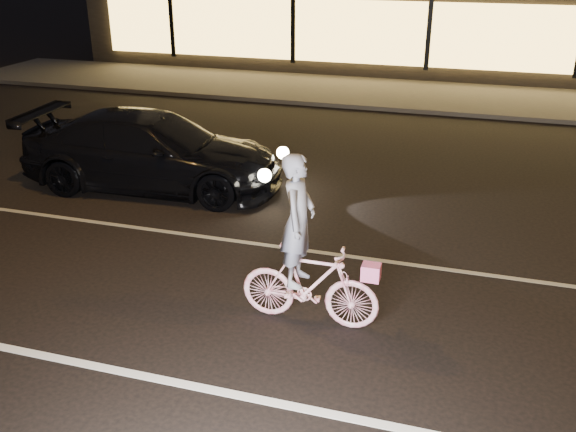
% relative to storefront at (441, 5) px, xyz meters
% --- Properties ---
extents(ground, '(90.00, 90.00, 0.00)m').
position_rel_storefront_xyz_m(ground, '(0.00, -18.97, -2.15)').
color(ground, black).
rests_on(ground, ground).
extents(lane_stripe_near, '(60.00, 0.12, 0.01)m').
position_rel_storefront_xyz_m(lane_stripe_near, '(0.00, -20.47, -2.14)').
color(lane_stripe_near, silver).
rests_on(lane_stripe_near, ground).
extents(lane_stripe_far, '(60.00, 0.10, 0.01)m').
position_rel_storefront_xyz_m(lane_stripe_far, '(0.00, -16.97, -2.14)').
color(lane_stripe_far, gray).
rests_on(lane_stripe_far, ground).
extents(sidewalk, '(30.00, 4.00, 0.12)m').
position_rel_storefront_xyz_m(sidewalk, '(0.00, -5.97, -2.09)').
color(sidewalk, '#383533').
rests_on(sidewalk, ground).
extents(storefront, '(25.40, 8.42, 4.20)m').
position_rel_storefront_xyz_m(storefront, '(0.00, 0.00, 0.00)').
color(storefront, black).
rests_on(storefront, ground).
extents(cyclist, '(1.74, 0.60, 2.19)m').
position_rel_storefront_xyz_m(cyclist, '(0.04, -18.87, -1.37)').
color(cyclist, '#E3436C').
rests_on(cyclist, ground).
extents(sedan, '(5.06, 2.31, 1.44)m').
position_rel_storefront_xyz_m(sedan, '(-4.01, -15.13, -1.43)').
color(sedan, black).
rests_on(sedan, ground).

